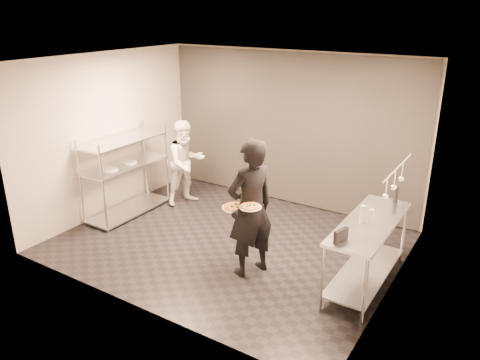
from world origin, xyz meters
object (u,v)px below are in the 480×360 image
Objects in this scene: prep_counter at (368,242)px; bottle_dark at (396,195)px; chef at (186,163)px; pizza_plate_near at (235,207)px; pizza_plate_far at (250,206)px; bottle_clear at (371,217)px; waiter at (251,208)px; bottle_green at (362,214)px; pass_rack at (126,172)px; pos_monitor at (341,236)px; salad_plate at (256,174)px.

prep_counter is 8.13× the size of bottle_dark.
pizza_plate_near is at bearing -106.35° from chef.
pizza_plate_far is (0.26, -0.04, 0.08)m from pizza_plate_near.
waiter is at bearing -162.00° from bottle_clear.
pizza_plate_far reaches higher than prep_counter.
pizza_plate_near is at bearing -156.08° from prep_counter.
bottle_dark is at bearing 78.71° from bottle_green.
chef is (-3.73, 0.93, 0.16)m from prep_counter.
pizza_plate_near is at bearing -14.45° from pass_rack.
chef reaches higher than pizza_plate_far.
prep_counter is 0.82m from pos_monitor.
prep_counter is 6.30× the size of salad_plate.
bottle_green is at bearing -101.29° from bottle_dark.
salad_plate is at bearing -170.62° from prep_counter.
waiter is 0.49m from salad_plate.
pos_monitor is at bearing 1.16° from pizza_plate_far.
bottle_green is 0.11m from bottle_clear.
pizza_plate_far is 1.31× the size of pos_monitor.
pass_rack is at bearing 168.23° from chef.
pos_monitor is at bearing -9.67° from pass_rack.
prep_counter is 8.16× the size of pos_monitor.
pass_rack is 5.60× the size of salad_plate.
prep_counter is at bearing 9.38° from salad_plate.
prep_counter is 1.60m from pizza_plate_far.
bottle_clear is (1.48, 0.48, 0.06)m from waiter.
waiter is at bearing -169.35° from pos_monitor.
bottle_clear is 0.87m from bottle_dark.
pass_rack is 0.89× the size of prep_counter.
pass_rack is 4.28m from pos_monitor.
bottle_dark is at bearing 32.77° from salad_plate.
salad_plate is (0.06, 0.45, 0.34)m from pizza_plate_near.
salad_plate reaches higher than bottle_green.
prep_counter is 1.79m from pizza_plate_near.
prep_counter is at bearing 113.50° from bottle_clear.
pizza_plate_near is at bearing -18.80° from waiter.
bottle_green is at bearing 133.25° from waiter.
chef reaches higher than bottle_dark.
pizza_plate_far is (2.39, -1.67, 0.30)m from chef.
bottle_dark reaches higher than pos_monitor.
pizza_plate_near reaches higher than prep_counter.
pass_rack is 1.11m from chef.
waiter reaches higher than prep_counter.
prep_counter is 0.43m from bottle_green.
chef is 4.56× the size of pizza_plate_near.
chef reaches higher than bottle_clear.
bottle_clear is at bearing -0.90° from pass_rack.
prep_counter is at bearing 98.40° from pos_monitor.
pos_monitor is (1.33, -0.17, 0.03)m from waiter.
bottle_clear is at bearing 21.36° from pizza_plate_near.
pizza_plate_far is at bearing -103.84° from chef.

